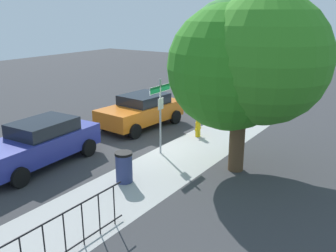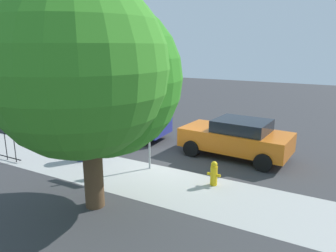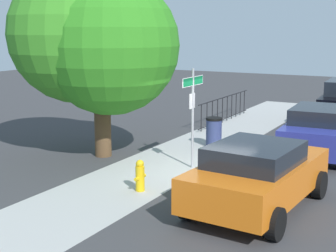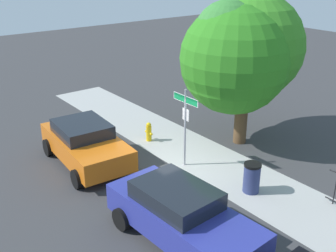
{
  "view_description": "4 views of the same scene",
  "coord_description": "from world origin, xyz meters",
  "px_view_note": "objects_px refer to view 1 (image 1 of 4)",
  "views": [
    {
      "loc": [
        11.0,
        8.03,
        5.1
      ],
      "look_at": [
        -0.03,
        0.55,
        1.02
      ],
      "focal_mm": 39.91,
      "sensor_mm": 36.0,
      "label": 1
    },
    {
      "loc": [
        -5.37,
        9.21,
        4.2
      ],
      "look_at": [
        -0.58,
        0.57,
        1.69
      ],
      "focal_mm": 33.68,
      "sensor_mm": 36.0,
      "label": 2
    },
    {
      "loc": [
        -12.03,
        -5.56,
        3.89
      ],
      "look_at": [
        0.46,
        1.3,
        1.08
      ],
      "focal_mm": 53.14,
      "sensor_mm": 36.0,
      "label": 3
    },
    {
      "loc": [
        10.18,
        -8.05,
        6.89
      ],
      "look_at": [
        -0.15,
        -0.03,
        1.47
      ],
      "focal_mm": 43.87,
      "sensor_mm": 36.0,
      "label": 4
    }
  ],
  "objects_px": {
    "car_orange": "(141,110)",
    "car_blue": "(40,143)",
    "street_sign": "(160,104)",
    "fire_hydrant": "(198,128)",
    "trash_bin": "(124,167)",
    "shade_tree": "(247,60)"
  },
  "relations": [
    {
      "from": "car_orange",
      "to": "car_blue",
      "type": "xyz_separation_m",
      "value": [
        5.5,
        -0.13,
        0.02
      ]
    },
    {
      "from": "street_sign",
      "to": "fire_hydrant",
      "type": "relative_size",
      "value": 3.61
    },
    {
      "from": "car_blue",
      "to": "trash_bin",
      "type": "relative_size",
      "value": 4.59
    },
    {
      "from": "car_blue",
      "to": "trash_bin",
      "type": "height_order",
      "value": "car_blue"
    },
    {
      "from": "street_sign",
      "to": "shade_tree",
      "type": "bearing_deg",
      "value": 97.4
    },
    {
      "from": "street_sign",
      "to": "car_orange",
      "type": "xyz_separation_m",
      "value": [
        -2.27,
        -2.69,
        -1.13
      ]
    },
    {
      "from": "car_orange",
      "to": "fire_hydrant",
      "type": "relative_size",
      "value": 5.45
    },
    {
      "from": "street_sign",
      "to": "trash_bin",
      "type": "xyz_separation_m",
      "value": [
        2.67,
        0.5,
        -1.42
      ]
    },
    {
      "from": "shade_tree",
      "to": "trash_bin",
      "type": "xyz_separation_m",
      "value": [
        3.07,
        -2.56,
        -3.17
      ]
    },
    {
      "from": "street_sign",
      "to": "car_blue",
      "type": "height_order",
      "value": "street_sign"
    },
    {
      "from": "fire_hydrant",
      "to": "street_sign",
      "type": "bearing_deg",
      "value": -4.59
    },
    {
      "from": "fire_hydrant",
      "to": "car_orange",
      "type": "bearing_deg",
      "value": -86.02
    },
    {
      "from": "car_blue",
      "to": "fire_hydrant",
      "type": "height_order",
      "value": "car_blue"
    },
    {
      "from": "trash_bin",
      "to": "car_orange",
      "type": "bearing_deg",
      "value": -147.18
    },
    {
      "from": "car_orange",
      "to": "car_blue",
      "type": "distance_m",
      "value": 5.5
    },
    {
      "from": "car_blue",
      "to": "fire_hydrant",
      "type": "distance_m",
      "value": 6.46
    },
    {
      "from": "street_sign",
      "to": "car_orange",
      "type": "distance_m",
      "value": 3.7
    },
    {
      "from": "street_sign",
      "to": "car_blue",
      "type": "xyz_separation_m",
      "value": [
        3.23,
        -2.81,
        -1.11
      ]
    },
    {
      "from": "fire_hydrant",
      "to": "trash_bin",
      "type": "height_order",
      "value": "trash_bin"
    },
    {
      "from": "street_sign",
      "to": "shade_tree",
      "type": "distance_m",
      "value": 3.55
    },
    {
      "from": "car_blue",
      "to": "trash_bin",
      "type": "distance_m",
      "value": 3.37
    },
    {
      "from": "shade_tree",
      "to": "car_orange",
      "type": "bearing_deg",
      "value": -108.06
    }
  ]
}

